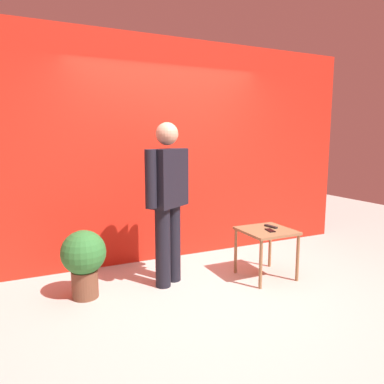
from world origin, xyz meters
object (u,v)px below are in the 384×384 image
(standing_person, at_px, (168,196))
(side_table, at_px, (266,236))
(cell_phone, at_px, (270,230))
(tv_remote, at_px, (271,226))
(potted_plant, at_px, (84,258))

(standing_person, bearing_deg, side_table, -15.46)
(cell_phone, bearing_deg, tv_remote, 61.89)
(tv_remote, bearing_deg, side_table, -161.26)
(tv_remote, xyz_separation_m, potted_plant, (-2.07, 0.26, -0.16))
(side_table, bearing_deg, cell_phone, -89.44)
(standing_person, relative_size, side_table, 3.12)
(side_table, relative_size, tv_remote, 3.29)
(tv_remote, distance_m, potted_plant, 2.09)
(tv_remote, bearing_deg, potted_plant, 161.77)
(side_table, xyz_separation_m, cell_phone, (0.00, -0.06, 0.08))
(cell_phone, bearing_deg, side_table, 102.65)
(standing_person, bearing_deg, potted_plant, 178.69)
(side_table, height_order, cell_phone, cell_phone)
(tv_remote, height_order, potted_plant, potted_plant)
(standing_person, bearing_deg, cell_phone, -18.57)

